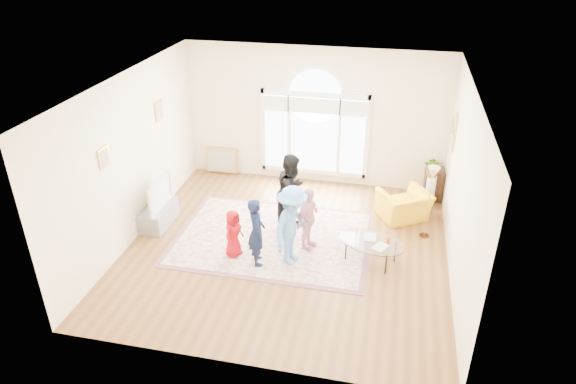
% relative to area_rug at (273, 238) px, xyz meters
% --- Properties ---
extents(ground, '(6.00, 6.00, 0.00)m').
position_rel_area_rug_xyz_m(ground, '(0.33, -0.26, -0.01)').
color(ground, brown).
rests_on(ground, ground).
extents(room_shell, '(6.00, 6.00, 6.00)m').
position_rel_area_rug_xyz_m(room_shell, '(0.34, 2.57, 1.56)').
color(room_shell, beige).
rests_on(room_shell, ground).
extents(area_rug, '(3.60, 2.60, 0.02)m').
position_rel_area_rug_xyz_m(area_rug, '(0.00, 0.00, 0.00)').
color(area_rug, beige).
rests_on(area_rug, ground).
extents(rug_border, '(3.80, 2.80, 0.01)m').
position_rel_area_rug_xyz_m(rug_border, '(-0.00, 0.00, -0.00)').
color(rug_border, '#7E4955').
rests_on(rug_border, ground).
extents(tv_console, '(0.45, 1.00, 0.42)m').
position_rel_area_rug_xyz_m(tv_console, '(-2.42, 0.04, 0.20)').
color(tv_console, gray).
rests_on(tv_console, ground).
extents(television, '(0.17, 1.06, 0.61)m').
position_rel_area_rug_xyz_m(television, '(-2.41, 0.04, 0.72)').
color(television, black).
rests_on(television, tv_console).
extents(coffee_table, '(1.42, 1.14, 0.54)m').
position_rel_area_rug_xyz_m(coffee_table, '(1.93, -0.34, 0.39)').
color(coffee_table, silver).
rests_on(coffee_table, ground).
extents(armchair, '(1.25, 1.20, 0.62)m').
position_rel_area_rug_xyz_m(armchair, '(2.49, 1.34, 0.30)').
color(armchair, yellow).
rests_on(armchair, ground).
extents(side_cabinet, '(0.40, 0.50, 0.70)m').
position_rel_area_rug_xyz_m(side_cabinet, '(3.11, 2.42, 0.34)').
color(side_cabinet, black).
rests_on(side_cabinet, ground).
extents(floor_lamp, '(0.30, 0.30, 1.51)m').
position_rel_area_rug_xyz_m(floor_lamp, '(2.92, 0.73, 1.27)').
color(floor_lamp, black).
rests_on(floor_lamp, ground).
extents(plant_pedestal, '(0.20, 0.20, 0.70)m').
position_rel_area_rug_xyz_m(plant_pedestal, '(3.03, 2.04, 0.34)').
color(plant_pedestal, white).
rests_on(plant_pedestal, ground).
extents(potted_plant, '(0.44, 0.39, 0.47)m').
position_rel_area_rug_xyz_m(potted_plant, '(3.03, 2.04, 0.92)').
color(potted_plant, '#33722D').
rests_on(potted_plant, plant_pedestal).
extents(leaning_picture, '(0.80, 0.14, 0.62)m').
position_rel_area_rug_xyz_m(leaning_picture, '(-1.94, 2.64, -0.01)').
color(leaning_picture, tan).
rests_on(leaning_picture, ground).
extents(child_red, '(0.42, 0.52, 0.93)m').
position_rel_area_rug_xyz_m(child_red, '(-0.57, -0.71, 0.47)').
color(child_red, '#B20C17').
rests_on(child_red, area_rug).
extents(child_navy, '(0.48, 0.56, 1.30)m').
position_rel_area_rug_xyz_m(child_navy, '(-0.08, -0.85, 0.66)').
color(child_navy, '#111A38').
rests_on(child_navy, area_rug).
extents(child_black, '(0.79, 0.91, 1.61)m').
position_rel_area_rug_xyz_m(child_black, '(0.29, 0.46, 0.81)').
color(child_black, black).
rests_on(child_black, area_rug).
extents(child_pink, '(0.51, 0.79, 1.25)m').
position_rel_area_rug_xyz_m(child_pink, '(0.72, -0.18, 0.64)').
color(child_pink, pink).
rests_on(child_pink, area_rug).
extents(child_blue, '(0.85, 1.11, 1.52)m').
position_rel_area_rug_xyz_m(child_blue, '(0.53, -0.69, 0.77)').
color(child_blue, '#5F97E7').
rests_on(child_blue, area_rug).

